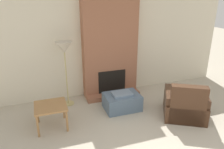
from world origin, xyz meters
name	(u,v)px	position (x,y,z in m)	size (l,w,h in m)	color
wall_back	(108,47)	(0.00, 3.40, 1.30)	(7.01, 0.06, 2.60)	beige
fireplace	(110,51)	(0.00, 3.20, 1.25)	(1.46, 0.58, 2.60)	#935B42
ottoman	(122,101)	(0.00, 2.30, 0.20)	(0.85, 0.62, 0.43)	slate
armchair	(185,106)	(1.23, 1.48, 0.28)	(1.24, 1.25, 0.90)	#422819
side_table	(51,108)	(-1.69, 2.06, 0.45)	(0.65, 0.62, 0.52)	#9E7042
floor_lamp_left	(64,50)	(-1.22, 2.98, 1.43)	(0.41, 0.41, 1.63)	tan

